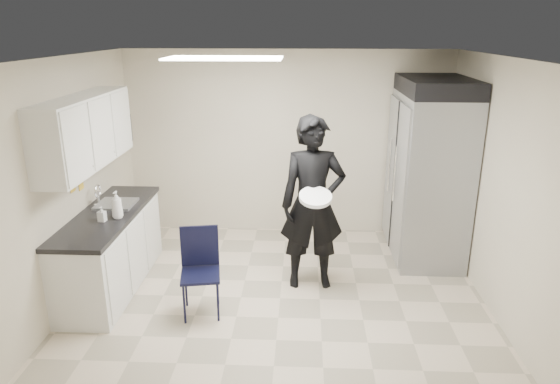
# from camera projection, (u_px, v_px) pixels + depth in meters

# --- Properties ---
(floor) EXTENTS (4.50, 4.50, 0.00)m
(floor) POSITION_uv_depth(u_px,v_px,m) (280.00, 298.00, 5.56)
(floor) COLOR #C0AF97
(floor) RESTS_ON ground
(ceiling) EXTENTS (4.50, 4.50, 0.00)m
(ceiling) POSITION_uv_depth(u_px,v_px,m) (280.00, 58.00, 4.74)
(ceiling) COLOR white
(ceiling) RESTS_ON back_wall
(back_wall) EXTENTS (4.50, 0.00, 4.50)m
(back_wall) POSITION_uv_depth(u_px,v_px,m) (287.00, 144.00, 7.05)
(back_wall) COLOR #BFB69D
(back_wall) RESTS_ON floor
(left_wall) EXTENTS (0.00, 4.00, 4.00)m
(left_wall) POSITION_uv_depth(u_px,v_px,m) (67.00, 184.00, 5.25)
(left_wall) COLOR #BFB69D
(left_wall) RESTS_ON floor
(right_wall) EXTENTS (0.00, 4.00, 4.00)m
(right_wall) POSITION_uv_depth(u_px,v_px,m) (502.00, 191.00, 5.05)
(right_wall) COLOR #BFB69D
(right_wall) RESTS_ON floor
(ceiling_panel) EXTENTS (1.20, 0.60, 0.02)m
(ceiling_panel) POSITION_uv_depth(u_px,v_px,m) (224.00, 58.00, 5.16)
(ceiling_panel) COLOR white
(ceiling_panel) RESTS_ON ceiling
(lower_counter) EXTENTS (0.60, 1.90, 0.86)m
(lower_counter) POSITION_uv_depth(u_px,v_px,m) (111.00, 252.00, 5.70)
(lower_counter) COLOR silver
(lower_counter) RESTS_ON floor
(countertop) EXTENTS (0.64, 1.95, 0.05)m
(countertop) POSITION_uv_depth(u_px,v_px,m) (107.00, 215.00, 5.56)
(countertop) COLOR black
(countertop) RESTS_ON lower_counter
(sink) EXTENTS (0.42, 0.40, 0.14)m
(sink) POSITION_uv_depth(u_px,v_px,m) (117.00, 208.00, 5.80)
(sink) COLOR gray
(sink) RESTS_ON countertop
(faucet) EXTENTS (0.02, 0.02, 0.24)m
(faucet) POSITION_uv_depth(u_px,v_px,m) (98.00, 196.00, 5.76)
(faucet) COLOR silver
(faucet) RESTS_ON countertop
(upper_cabinets) EXTENTS (0.35, 1.80, 0.75)m
(upper_cabinets) POSITION_uv_depth(u_px,v_px,m) (85.00, 132.00, 5.27)
(upper_cabinets) COLOR silver
(upper_cabinets) RESTS_ON left_wall
(towel_dispenser) EXTENTS (0.22, 0.30, 0.35)m
(towel_dispenser) POSITION_uv_depth(u_px,v_px,m) (120.00, 129.00, 6.43)
(towel_dispenser) COLOR black
(towel_dispenser) RESTS_ON left_wall
(notice_sticker_left) EXTENTS (0.00, 0.12, 0.07)m
(notice_sticker_left) POSITION_uv_depth(u_px,v_px,m) (73.00, 189.00, 5.37)
(notice_sticker_left) COLOR yellow
(notice_sticker_left) RESTS_ON left_wall
(notice_sticker_right) EXTENTS (0.00, 0.12, 0.07)m
(notice_sticker_right) POSITION_uv_depth(u_px,v_px,m) (81.00, 187.00, 5.57)
(notice_sticker_right) COLOR yellow
(notice_sticker_right) RESTS_ON left_wall
(commercial_fridge) EXTENTS (0.80, 1.35, 2.10)m
(commercial_fridge) POSITION_uv_depth(u_px,v_px,m) (428.00, 178.00, 6.35)
(commercial_fridge) COLOR gray
(commercial_fridge) RESTS_ON floor
(fridge_compressor) EXTENTS (0.80, 1.35, 0.20)m
(fridge_compressor) POSITION_uv_depth(u_px,v_px,m) (437.00, 86.00, 5.99)
(fridge_compressor) COLOR black
(fridge_compressor) RESTS_ON commercial_fridge
(folding_chair) EXTENTS (0.46, 0.46, 0.89)m
(folding_chair) POSITION_uv_depth(u_px,v_px,m) (200.00, 275.00, 5.14)
(folding_chair) COLOR black
(folding_chair) RESTS_ON floor
(man_tuxedo) EXTENTS (0.77, 0.55, 1.99)m
(man_tuxedo) POSITION_uv_depth(u_px,v_px,m) (313.00, 204.00, 5.58)
(man_tuxedo) COLOR black
(man_tuxedo) RESTS_ON floor
(bucket_lid) EXTENTS (0.38, 0.38, 0.04)m
(bucket_lid) POSITION_uv_depth(u_px,v_px,m) (315.00, 197.00, 5.29)
(bucket_lid) COLOR silver
(bucket_lid) RESTS_ON man_tuxedo
(soap_bottle_a) EXTENTS (0.12, 0.12, 0.30)m
(soap_bottle_a) POSITION_uv_depth(u_px,v_px,m) (117.00, 205.00, 5.36)
(soap_bottle_a) COLOR white
(soap_bottle_a) RESTS_ON countertop
(soap_bottle_b) EXTENTS (0.08, 0.08, 0.17)m
(soap_bottle_b) POSITION_uv_depth(u_px,v_px,m) (102.00, 214.00, 5.29)
(soap_bottle_b) COLOR silver
(soap_bottle_b) RESTS_ON countertop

